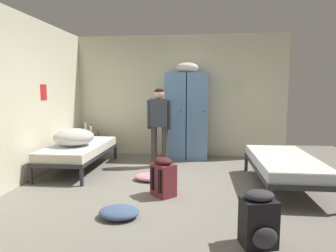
{
  "coord_description": "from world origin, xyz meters",
  "views": [
    {
      "loc": [
        0.48,
        -4.14,
        1.49
      ],
      "look_at": [
        0.0,
        0.25,
        0.95
      ],
      "focal_mm": 31.48,
      "sensor_mm": 36.0,
      "label": 1
    }
  ],
  "objects": [
    {
      "name": "clothes_pile_pink",
      "position": [
        -0.31,
        0.54,
        0.06
      ],
      "size": [
        0.57,
        0.38,
        0.12
      ],
      "color": "pink",
      "rests_on": "ground_plane"
    },
    {
      "name": "water_bottle",
      "position": [
        -2.09,
        2.23,
        0.68
      ],
      "size": [
        0.06,
        0.06,
        0.24
      ],
      "color": "white",
      "rests_on": "shelf_unit"
    },
    {
      "name": "shelf_unit",
      "position": [
        -2.01,
        2.21,
        0.35
      ],
      "size": [
        0.38,
        0.3,
        0.57
      ],
      "color": "#99704C",
      "rests_on": "ground_plane"
    },
    {
      "name": "lotion_bottle",
      "position": [
        -1.94,
        2.17,
        0.64
      ],
      "size": [
        0.06,
        0.06,
        0.16
      ],
      "color": "white",
      "rests_on": "shelf_unit"
    },
    {
      "name": "person_traveler",
      "position": [
        -0.3,
        1.43,
        0.92
      ],
      "size": [
        0.48,
        0.21,
        1.52
      ],
      "color": "#3D3833",
      "rests_on": "ground_plane"
    },
    {
      "name": "clothes_pile_denim",
      "position": [
        -0.45,
        -0.91,
        0.06
      ],
      "size": [
        0.48,
        0.39,
        0.13
      ],
      "color": "#42567A",
      "rests_on": "ground_plane"
    },
    {
      "name": "room_backdrop",
      "position": [
        -1.2,
        1.24,
        1.35
      ],
      "size": [
        4.74,
        5.09,
        2.7
      ],
      "color": "beige",
      "rests_on": "ground_plane"
    },
    {
      "name": "backpack_black",
      "position": [
        1.05,
        -1.38,
        0.26
      ],
      "size": [
        0.37,
        0.38,
        0.55
      ],
      "color": "black",
      "rests_on": "ground_plane"
    },
    {
      "name": "backpack_maroon",
      "position": [
        -0.02,
        -0.13,
        0.26
      ],
      "size": [
        0.42,
        0.42,
        0.55
      ],
      "color": "maroon",
      "rests_on": "ground_plane"
    },
    {
      "name": "locker_bank",
      "position": [
        0.19,
        2.23,
        0.97
      ],
      "size": [
        0.9,
        0.55,
        2.07
      ],
      "color": "#5B84B2",
      "rests_on": "ground_plane"
    },
    {
      "name": "ground_plane",
      "position": [
        0.0,
        0.0,
        0.0
      ],
      "size": [
        8.04,
        8.04,
        0.0
      ],
      "primitive_type": "plane",
      "color": "slate"
    },
    {
      "name": "bed_left_rear",
      "position": [
        -1.76,
        1.06,
        0.38
      ],
      "size": [
        0.9,
        1.9,
        0.49
      ],
      "color": "#28282D",
      "rests_on": "ground_plane"
    },
    {
      "name": "bed_right",
      "position": [
        1.76,
        0.39,
        0.38
      ],
      "size": [
        0.9,
        1.9,
        0.49
      ],
      "color": "#28282D",
      "rests_on": "ground_plane"
    },
    {
      "name": "bedding_heap",
      "position": [
        -1.78,
        0.88,
        0.65
      ],
      "size": [
        0.72,
        0.68,
        0.31
      ],
      "color": "#B7B2A8",
      "rests_on": "bed_left_rear"
    }
  ]
}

